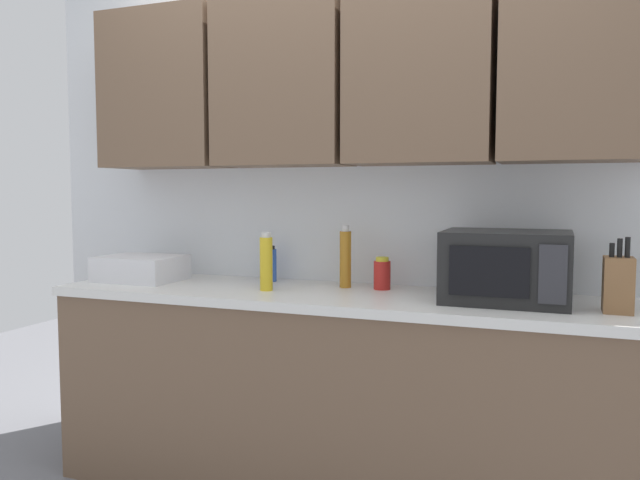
# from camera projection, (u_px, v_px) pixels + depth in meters

# --- Properties ---
(wall_back_with_cabinets) EXTENTS (3.42, 0.38, 2.60)m
(wall_back_with_cabinets) POSITION_uv_depth(u_px,v_px,m) (355.00, 138.00, 2.85)
(wall_back_with_cabinets) COLOR white
(wall_back_with_cabinets) RESTS_ON ground_plane
(counter_run) EXTENTS (2.55, 0.63, 0.90)m
(counter_run) POSITION_uv_depth(u_px,v_px,m) (338.00, 394.00, 2.72)
(counter_run) COLOR brown
(counter_run) RESTS_ON ground_plane
(microwave) EXTENTS (0.48, 0.37, 0.28)m
(microwave) POSITION_uv_depth(u_px,v_px,m) (506.00, 267.00, 2.44)
(microwave) COLOR black
(microwave) RESTS_ON counter_run
(dish_rack) EXTENTS (0.38, 0.30, 0.12)m
(dish_rack) POSITION_uv_depth(u_px,v_px,m) (141.00, 268.00, 3.04)
(dish_rack) COLOR silver
(dish_rack) RESTS_ON counter_run
(knife_block) EXTENTS (0.10, 0.12, 0.27)m
(knife_block) POSITION_uv_depth(u_px,v_px,m) (618.00, 284.00, 2.24)
(knife_block) COLOR brown
(knife_block) RESTS_ON counter_run
(bottle_red_sauce) EXTENTS (0.07, 0.07, 0.14)m
(bottle_red_sauce) POSITION_uv_depth(u_px,v_px,m) (382.00, 274.00, 2.76)
(bottle_red_sauce) COLOR red
(bottle_red_sauce) RESTS_ON counter_run
(bottle_yellow_mustard) EXTENTS (0.06, 0.06, 0.26)m
(bottle_yellow_mustard) POSITION_uv_depth(u_px,v_px,m) (266.00, 263.00, 2.73)
(bottle_yellow_mustard) COLOR gold
(bottle_yellow_mustard) RESTS_ON counter_run
(bottle_amber_vinegar) EXTENTS (0.05, 0.05, 0.28)m
(bottle_amber_vinegar) POSITION_uv_depth(u_px,v_px,m) (345.00, 258.00, 2.81)
(bottle_amber_vinegar) COLOR #AD701E
(bottle_amber_vinegar) RESTS_ON counter_run
(bottle_blue_cleaner) EXTENTS (0.06, 0.06, 0.17)m
(bottle_blue_cleaner) POSITION_uv_depth(u_px,v_px,m) (270.00, 264.00, 3.01)
(bottle_blue_cleaner) COLOR #2D56B7
(bottle_blue_cleaner) RESTS_ON counter_run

